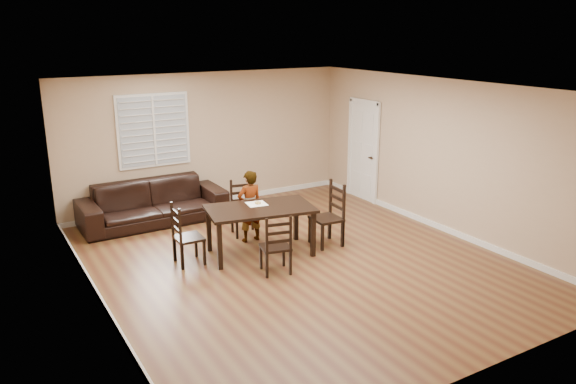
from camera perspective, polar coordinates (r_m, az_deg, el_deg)
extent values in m
plane|color=brown|center=(8.88, 0.97, -7.04)|extent=(7.00, 7.00, 0.00)
cube|color=tan|center=(11.49, -8.21, 5.25)|extent=(6.00, 0.04, 2.70)
cube|color=tan|center=(5.91, 19.20, -6.20)|extent=(6.00, 0.04, 2.70)
cube|color=tan|center=(7.38, -19.25, -1.72)|extent=(0.04, 7.00, 2.70)
cube|color=tan|center=(10.29, 15.41, 3.54)|extent=(0.04, 7.00, 2.70)
cube|color=white|center=(8.20, 1.06, 10.57)|extent=(6.00, 7.00, 0.04)
cube|color=white|center=(11.03, -13.48, 6.09)|extent=(1.40, 0.08, 1.40)
cube|color=white|center=(11.93, 7.65, 4.09)|extent=(0.06, 0.94, 2.05)
cylinder|color=#332114|center=(11.70, 8.42, 3.44)|extent=(0.06, 0.06, 0.02)
cube|color=white|center=(11.79, -7.93, -0.97)|extent=(6.00, 0.03, 0.10)
cube|color=white|center=(7.87, -18.25, -10.75)|extent=(0.03, 7.00, 0.10)
cube|color=white|center=(10.63, 14.83, -3.31)|extent=(0.03, 7.00, 0.10)
cube|color=black|center=(8.93, -2.86, -1.71)|extent=(1.82, 1.24, 0.05)
cube|color=black|center=(8.52, -6.95, -5.51)|extent=(0.08, 0.08, 0.74)
cube|color=black|center=(8.95, 2.57, -4.33)|extent=(0.08, 0.08, 0.74)
cube|color=black|center=(9.24, -8.05, -3.79)|extent=(0.08, 0.08, 0.74)
cube|color=black|center=(9.63, 0.81, -2.79)|extent=(0.08, 0.08, 0.74)
cube|color=black|center=(9.90, -4.43, -2.02)|extent=(0.51, 0.49, 0.04)
cube|color=black|center=(10.05, -4.70, -1.35)|extent=(0.43, 0.13, 0.97)
cube|color=black|center=(9.76, -5.21, -3.65)|extent=(0.05, 0.05, 0.40)
cube|color=black|center=(9.85, -3.08, -3.42)|extent=(0.05, 0.05, 0.40)
cube|color=black|center=(10.08, -5.69, -3.01)|extent=(0.05, 0.05, 0.40)
cube|color=black|center=(10.17, -3.62, -2.79)|extent=(0.05, 0.05, 0.40)
cube|color=black|center=(8.37, -1.29, -5.62)|extent=(0.49, 0.47, 0.04)
cube|color=black|center=(8.19, -0.94, -5.64)|extent=(0.41, 0.13, 0.92)
cube|color=black|center=(8.64, -0.44, -6.37)|extent=(0.04, 0.04, 0.38)
cube|color=black|center=(8.55, -2.76, -6.65)|extent=(0.04, 0.04, 0.38)
cube|color=black|center=(8.35, 0.24, -7.21)|extent=(0.04, 0.04, 0.38)
cube|color=black|center=(8.25, -2.16, -7.51)|extent=(0.04, 0.04, 0.38)
cube|color=black|center=(8.80, -10.05, -4.60)|extent=(0.42, 0.45, 0.04)
cube|color=black|center=(8.72, -11.22, -4.38)|extent=(0.05, 0.44, 0.97)
cube|color=black|center=(8.76, -8.49, -6.15)|extent=(0.04, 0.04, 0.40)
cube|color=black|center=(9.10, -9.33, -5.34)|extent=(0.04, 0.04, 0.40)
cube|color=black|center=(8.66, -10.67, -6.54)|extent=(0.04, 0.04, 0.40)
cube|color=black|center=(9.00, -11.43, -5.69)|extent=(0.04, 0.04, 0.40)
cube|color=black|center=(9.40, 3.91, -2.71)|extent=(0.48, 0.51, 0.04)
cube|color=black|center=(9.48, 4.98, -2.09)|extent=(0.07, 0.49, 1.08)
cube|color=black|center=(9.56, 2.23, -3.90)|extent=(0.05, 0.05, 0.44)
cube|color=black|center=(9.22, 3.51, -4.69)|extent=(0.05, 0.05, 0.44)
cube|color=black|center=(9.75, 4.22, -3.53)|extent=(0.05, 0.05, 0.44)
cube|color=black|center=(9.41, 5.55, -4.29)|extent=(0.05, 0.05, 0.44)
imported|color=gray|center=(9.53, -3.92, -1.45)|extent=(0.46, 0.31, 1.24)
cube|color=white|center=(9.09, -3.21, -1.21)|extent=(0.35, 0.35, 0.00)
torus|color=#B58B40|center=(9.09, -3.08, -1.09)|extent=(0.10, 0.10, 0.03)
torus|color=white|center=(9.09, -3.09, -1.02)|extent=(0.09, 0.09, 0.02)
imported|color=black|center=(10.76, -13.53, -1.08)|extent=(2.67, 1.06, 0.78)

